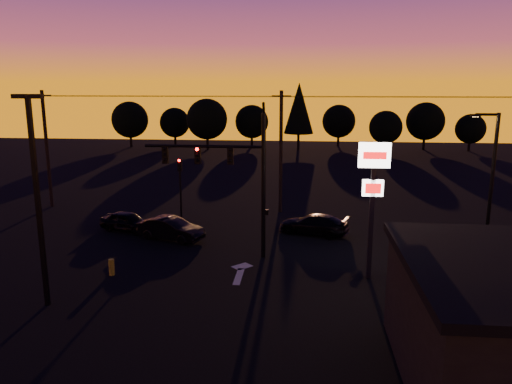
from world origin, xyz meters
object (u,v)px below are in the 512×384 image
car_left (128,221)px  car_right (314,224)px  car_mid (171,229)px  traffic_signal_mast (234,170)px  pylon_sign (373,182)px  suv_parked (464,294)px  bollard (112,267)px  parking_lot_light (37,188)px  streetlight (490,178)px  secondary_signal (180,179)px

car_left → car_right: car_right is taller
car_mid → car_right: bearing=-57.7°
traffic_signal_mast → car_left: 9.74m
pylon_sign → car_right: bearing=110.1°
pylon_sign → suv_parked: pylon_sign is taller
car_right → bollard: bearing=-33.1°
bollard → suv_parked: 16.74m
bollard → car_mid: car_mid is taller
parking_lot_light → car_mid: size_ratio=2.16×
parking_lot_light → pylon_sign: bearing=17.2°
streetlight → suv_parked: 8.83m
secondary_signal → car_mid: (0.53, -4.88, -2.16)m
streetlight → pylon_sign: bearing=-149.9°
pylon_sign → streetlight: streetlight is taller
car_left → car_mid: bearing=-96.7°
secondary_signal → suv_parked: (15.60, -13.29, -2.14)m
traffic_signal_mast → suv_parked: bearing=-28.4°
parking_lot_light → traffic_signal_mast: bearing=43.4°
pylon_sign → car_left: bearing=155.7°
pylon_sign → car_mid: bearing=156.0°
car_mid → suv_parked: 17.26m
car_mid → secondary_signal: bearing=25.8°
parking_lot_light → car_left: (-0.28, 11.16, -4.63)m
car_left → secondary_signal: bearing=-21.5°
parking_lot_light → suv_parked: (18.10, 1.20, -4.55)m
car_mid → traffic_signal_mast: bearing=-101.4°
parking_lot_light → pylon_sign: parking_lot_light is taller
streetlight → suv_parked: streetlight is taller
bollard → car_right: (10.36, 8.01, 0.24)m
bollard → secondary_signal: bearing=85.0°
streetlight → bollard: 20.85m
secondary_signal → car_right: 10.07m
bollard → car_left: size_ratio=0.22×
parking_lot_light → pylon_sign: size_ratio=1.34×
bollard → car_left: bearing=103.5°
secondary_signal → car_right: size_ratio=0.97×
car_right → suv_parked: size_ratio=0.87×
pylon_sign → secondary_signal: bearing=140.2°
traffic_signal_mast → car_right: traffic_signal_mast is taller
car_left → car_mid: car_mid is taller
parking_lot_light → car_mid: 11.07m
traffic_signal_mast → car_right: 7.74m
streetlight → car_mid: bearing=176.5°
traffic_signal_mast → secondary_signal: 9.19m
secondary_signal → streetlight: streetlight is taller
secondary_signal → car_right: (9.40, -2.87, -2.21)m
traffic_signal_mast → car_mid: (-4.37, 2.62, -4.24)m
streetlight → parking_lot_light: bearing=-158.3°
parking_lot_light → car_mid: parking_lot_light is taller
parking_lot_light → car_mid: bearing=72.5°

